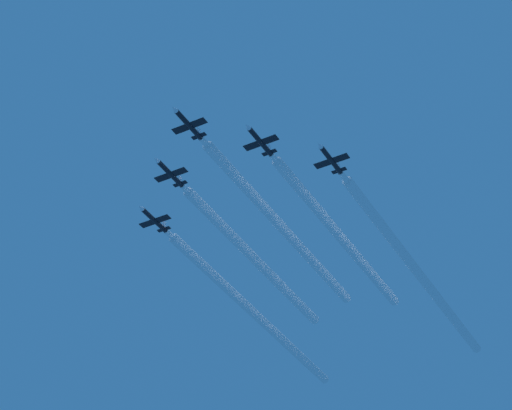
{
  "coord_description": "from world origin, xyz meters",
  "views": [
    {
      "loc": [
        -92.86,
        144.37,
        2.39
      ],
      "look_at": [
        0.22,
        -24.0,
        147.9
      ],
      "focal_mm": 70.77,
      "sensor_mm": 36.0,
      "label": 1
    }
  ],
  "objects_px": {
    "jet_right_wingman": "(169,173)",
    "jet_outer_left": "(330,159)",
    "jet_outer_right": "(153,219)",
    "jet_lead": "(188,123)",
    "jet_left_wingman": "(259,140)"
  },
  "relations": [
    {
      "from": "jet_outer_right",
      "to": "jet_right_wingman",
      "type": "bearing_deg",
      "value": 135.93
    },
    {
      "from": "jet_lead",
      "to": "jet_right_wingman",
      "type": "relative_size",
      "value": 1.0
    },
    {
      "from": "jet_left_wingman",
      "to": "jet_outer_right",
      "type": "height_order",
      "value": "jet_left_wingman"
    },
    {
      "from": "jet_outer_right",
      "to": "jet_outer_left",
      "type": "bearing_deg",
      "value": -179.98
    },
    {
      "from": "jet_left_wingman",
      "to": "jet_outer_right",
      "type": "xyz_separation_m",
      "value": [
        35.63,
        -11.49,
        -1.62
      ]
    },
    {
      "from": "jet_outer_left",
      "to": "jet_outer_right",
      "type": "relative_size",
      "value": 1.0
    },
    {
      "from": "jet_right_wingman",
      "to": "jet_outer_left",
      "type": "xyz_separation_m",
      "value": [
        -35.42,
        -11.63,
        -1.66
      ]
    },
    {
      "from": "jet_right_wingman",
      "to": "jet_outer_right",
      "type": "height_order",
      "value": "jet_right_wingman"
    },
    {
      "from": "jet_left_wingman",
      "to": "jet_outer_left",
      "type": "xyz_separation_m",
      "value": [
        -11.79,
        -11.51,
        -1.67
      ]
    },
    {
      "from": "jet_right_wingman",
      "to": "jet_outer_right",
      "type": "relative_size",
      "value": 1.0
    },
    {
      "from": "jet_outer_left",
      "to": "jet_outer_right",
      "type": "distance_m",
      "value": 47.42
    },
    {
      "from": "jet_right_wingman",
      "to": "jet_outer_left",
      "type": "distance_m",
      "value": 37.32
    },
    {
      "from": "jet_lead",
      "to": "jet_outer_left",
      "type": "bearing_deg",
      "value": -135.75
    },
    {
      "from": "jet_right_wingman",
      "to": "jet_outer_right",
      "type": "distance_m",
      "value": 16.78
    },
    {
      "from": "jet_lead",
      "to": "jet_left_wingman",
      "type": "relative_size",
      "value": 1.0
    }
  ]
}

